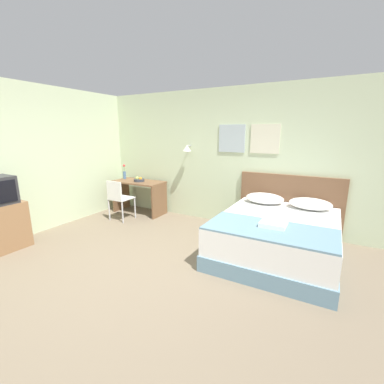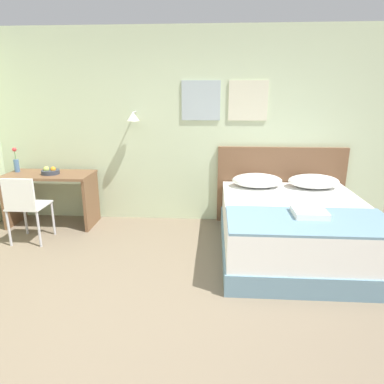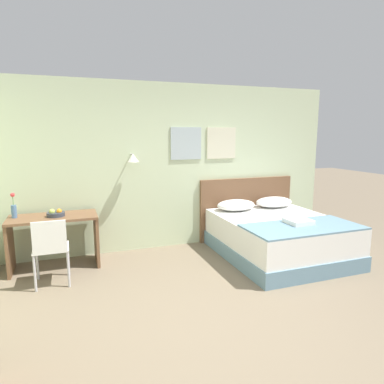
# 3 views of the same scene
# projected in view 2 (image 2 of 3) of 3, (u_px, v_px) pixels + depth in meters

# --- Properties ---
(ground_plane) EXTENTS (24.00, 24.00, 0.00)m
(ground_plane) POSITION_uv_depth(u_px,v_px,m) (142.00, 331.00, 2.69)
(ground_plane) COLOR #756651
(wall_back) EXTENTS (5.92, 0.31, 2.65)m
(wall_back) POSITION_uv_depth(u_px,v_px,m) (176.00, 128.00, 4.76)
(wall_back) COLOR beige
(wall_back) RESTS_ON ground_plane
(bed) EXTENTS (1.65, 1.95, 0.60)m
(bed) POSITION_uv_depth(u_px,v_px,m) (294.00, 229.00, 3.93)
(bed) COLOR #66899E
(bed) RESTS_ON ground_plane
(headboard) EXTENTS (1.77, 0.06, 1.08)m
(headboard) POSITION_uv_depth(u_px,v_px,m) (280.00, 185.00, 4.83)
(headboard) COLOR brown
(headboard) RESTS_ON ground_plane
(pillow_left) EXTENTS (0.65, 0.45, 0.17)m
(pillow_left) POSITION_uv_depth(u_px,v_px,m) (257.00, 180.00, 4.52)
(pillow_left) COLOR white
(pillow_left) RESTS_ON bed
(pillow_right) EXTENTS (0.65, 0.45, 0.17)m
(pillow_right) POSITION_uv_depth(u_px,v_px,m) (314.00, 181.00, 4.47)
(pillow_right) COLOR white
(pillow_right) RESTS_ON bed
(throw_blanket) EXTENTS (1.60, 0.78, 0.02)m
(throw_blanket) POSITION_uv_depth(u_px,v_px,m) (310.00, 221.00, 3.30)
(throw_blanket) COLOR #66899E
(throw_blanket) RESTS_ON bed
(folded_towel_near_foot) EXTENTS (0.32, 0.33, 0.06)m
(folded_towel_near_foot) POSITION_uv_depth(u_px,v_px,m) (309.00, 212.00, 3.42)
(folded_towel_near_foot) COLOR white
(folded_towel_near_foot) RESTS_ON throw_blanket
(desk) EXTENTS (1.16, 0.58, 0.74)m
(desk) POSITION_uv_depth(u_px,v_px,m) (51.00, 189.00, 4.73)
(desk) COLOR brown
(desk) RESTS_ON ground_plane
(desk_chair) EXTENTS (0.42, 0.42, 0.85)m
(desk_chair) POSITION_uv_depth(u_px,v_px,m) (25.00, 204.00, 4.13)
(desk_chair) COLOR white
(desk_chair) RESTS_ON ground_plane
(fruit_bowl) EXTENTS (0.24, 0.24, 0.11)m
(fruit_bowl) POSITION_uv_depth(u_px,v_px,m) (50.00, 171.00, 4.63)
(fruit_bowl) COLOR #333842
(fruit_bowl) RESTS_ON desk
(flower_vase) EXTENTS (0.07, 0.07, 0.34)m
(flower_vase) POSITION_uv_depth(u_px,v_px,m) (16.00, 163.00, 4.73)
(flower_vase) COLOR #4C7099
(flower_vase) RESTS_ON desk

